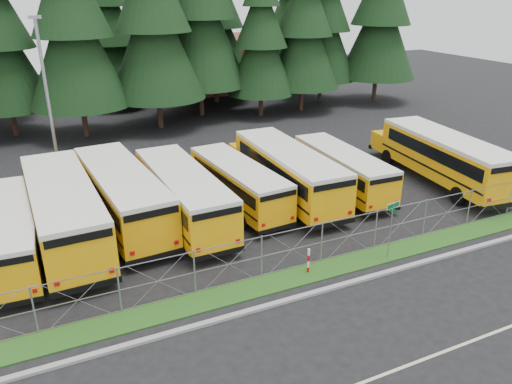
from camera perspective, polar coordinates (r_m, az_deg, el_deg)
ground at (r=24.45m, az=8.14°, el=-6.30°), size 120.00×120.00×0.00m
curb at (r=22.27m, az=12.50°, el=-9.58°), size 50.00×0.25×0.12m
grass_verge at (r=23.23m, az=10.42°, el=-8.04°), size 50.00×1.40×0.06m
road_lane_line at (r=19.44m, az=21.47°, el=-16.33°), size 50.00×0.12×0.01m
chainlink_fence at (r=23.25m, az=9.60°, el=-5.20°), size 44.00×0.10×2.00m
brick_building at (r=61.11m, az=-7.83°, el=14.20°), size 22.00×10.00×6.00m
bus_0 at (r=25.20m, az=-26.06°, el=-4.24°), size 2.87×10.22×2.65m
bus_1 at (r=25.79m, az=-21.16°, el=-2.13°), size 3.31×12.29×3.20m
bus_2 at (r=26.99m, az=-15.22°, el=-0.41°), size 3.60×11.87×3.07m
bus_3 at (r=26.56m, az=-8.55°, el=-0.39°), size 2.87×11.20×2.92m
bus_4 at (r=28.22m, az=-2.32°, el=0.89°), size 3.08×10.00×2.58m
bus_5 at (r=29.33m, az=3.35°, el=2.21°), size 2.99×11.64×3.04m
bus_6 at (r=30.76m, az=9.48°, el=2.46°), size 2.67×9.91×2.58m
bus_east at (r=33.73m, az=20.31°, el=3.63°), size 4.10×12.14×3.12m
street_sign at (r=23.18m, az=15.24°, el=-2.96°), size 0.83×0.54×2.81m
striped_bollard at (r=22.04m, az=6.01°, el=-7.85°), size 0.11×0.11×1.20m
light_standard at (r=32.66m, az=-22.71°, el=9.90°), size 0.70×0.35×10.14m
conifer_3 at (r=42.88m, az=-20.30°, el=17.45°), size 8.00×8.00×17.68m
conifer_4 at (r=44.01m, az=-11.69°, el=18.66°), size 8.16×8.16×18.05m
conifer_5 at (r=47.97m, az=-6.70°, el=20.24°), size 8.91×8.91×19.71m
conifer_6 at (r=47.93m, az=0.58°, el=17.03°), size 6.39×6.39×14.13m
conifer_7 at (r=50.08m, az=5.46°, el=18.24°), size 7.23×7.23×15.99m
conifer_8 at (r=54.47m, az=7.70°, el=18.60°), size 7.32×7.32×16.19m
conifer_9 at (r=55.47m, az=14.11°, el=18.94°), size 7.94×7.94×17.56m
conifer_11 at (r=52.77m, az=-16.10°, el=16.63°), size 6.32×6.32×13.97m
conifer_12 at (r=53.82m, az=-4.80°, el=19.11°), size 7.69×7.69×17.01m
conifer_13 at (r=59.77m, az=3.86°, el=18.52°), size 6.79×6.79×15.01m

